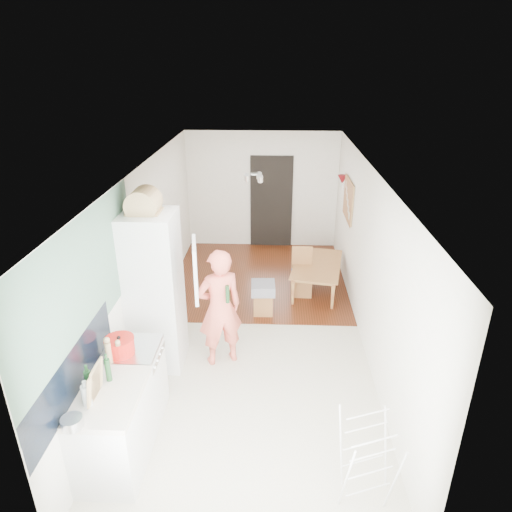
# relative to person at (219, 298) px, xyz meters

# --- Properties ---
(room_shell) EXTENTS (3.20, 7.00, 2.50)m
(room_shell) POSITION_rel_person_xyz_m (0.43, 0.75, 0.27)
(room_shell) COLOR white
(room_shell) RESTS_ON ground
(floor) EXTENTS (3.20, 7.00, 0.01)m
(floor) POSITION_rel_person_xyz_m (0.43, 0.75, -0.98)
(floor) COLOR beige
(floor) RESTS_ON ground
(wood_floor_overlay) EXTENTS (3.20, 3.30, 0.01)m
(wood_floor_overlay) POSITION_rel_person_xyz_m (0.43, 2.60, -0.98)
(wood_floor_overlay) COLOR #5C2411
(wood_floor_overlay) RESTS_ON room_shell
(sage_wall_panel) EXTENTS (0.02, 3.00, 1.30)m
(sage_wall_panel) POSITION_rel_person_xyz_m (-1.16, -1.25, 0.87)
(sage_wall_panel) COLOR slate
(sage_wall_panel) RESTS_ON room_shell
(tile_splashback) EXTENTS (0.02, 1.90, 0.50)m
(tile_splashback) POSITION_rel_person_xyz_m (-1.15, -1.80, 0.17)
(tile_splashback) COLOR black
(tile_splashback) RESTS_ON room_shell
(doorway_recess) EXTENTS (0.90, 0.04, 2.00)m
(doorway_recess) POSITION_rel_person_xyz_m (0.63, 4.23, 0.02)
(doorway_recess) COLOR black
(doorway_recess) RESTS_ON room_shell
(base_cabinet) EXTENTS (0.60, 0.90, 0.86)m
(base_cabinet) POSITION_rel_person_xyz_m (-0.87, -1.80, -0.55)
(base_cabinet) COLOR silver
(base_cabinet) RESTS_ON room_shell
(worktop) EXTENTS (0.62, 0.92, 0.06)m
(worktop) POSITION_rel_person_xyz_m (-0.87, -1.80, -0.09)
(worktop) COLOR silver
(worktop) RESTS_ON room_shell
(range_cooker) EXTENTS (0.60, 0.60, 0.88)m
(range_cooker) POSITION_rel_person_xyz_m (-0.87, -1.05, -0.54)
(range_cooker) COLOR silver
(range_cooker) RESTS_ON room_shell
(cooker_top) EXTENTS (0.60, 0.60, 0.04)m
(cooker_top) POSITION_rel_person_xyz_m (-0.87, -1.05, -0.08)
(cooker_top) COLOR silver
(cooker_top) RESTS_ON room_shell
(fridge_housing) EXTENTS (0.66, 0.66, 2.15)m
(fridge_housing) POSITION_rel_person_xyz_m (-0.84, -0.03, 0.09)
(fridge_housing) COLOR silver
(fridge_housing) RESTS_ON room_shell
(fridge_door) EXTENTS (0.14, 0.56, 0.70)m
(fridge_door) POSITION_rel_person_xyz_m (-0.23, -0.33, 0.57)
(fridge_door) COLOR silver
(fridge_door) RESTS_ON room_shell
(fridge_interior) EXTENTS (0.02, 0.52, 0.66)m
(fridge_interior) POSITION_rel_person_xyz_m (-0.53, -0.03, 0.57)
(fridge_interior) COLOR white
(fridge_interior) RESTS_ON room_shell
(pinboard) EXTENTS (0.03, 0.90, 0.70)m
(pinboard) POSITION_rel_person_xyz_m (2.01, 2.65, 0.57)
(pinboard) COLOR tan
(pinboard) RESTS_ON room_shell
(pinboard_frame) EXTENTS (0.00, 0.94, 0.74)m
(pinboard_frame) POSITION_rel_person_xyz_m (2.00, 2.65, 0.57)
(pinboard_frame) COLOR #9F723A
(pinboard_frame) RESTS_ON room_shell
(wall_sconce) EXTENTS (0.18, 0.18, 0.16)m
(wall_sconce) POSITION_rel_person_xyz_m (1.97, 3.30, 0.77)
(wall_sconce) COLOR maroon
(wall_sconce) RESTS_ON room_shell
(person) EXTENTS (0.85, 0.72, 1.97)m
(person) POSITION_rel_person_xyz_m (0.00, 0.00, 0.00)
(person) COLOR #F36956
(person) RESTS_ON floor
(dining_table) EXTENTS (0.89, 1.33, 0.43)m
(dining_table) POSITION_rel_person_xyz_m (1.50, 2.16, -0.77)
(dining_table) COLOR #9F723A
(dining_table) RESTS_ON floor
(dining_chair) EXTENTS (0.36, 0.36, 0.85)m
(dining_chair) POSITION_rel_person_xyz_m (1.20, 1.98, -0.56)
(dining_chair) COLOR #9F723A
(dining_chair) RESTS_ON floor
(stool) EXTENTS (0.31, 0.31, 0.40)m
(stool) POSITION_rel_person_xyz_m (0.55, 1.29, -0.78)
(stool) COLOR #9F723A
(stool) RESTS_ON floor
(grey_drape) EXTENTS (0.39, 0.39, 0.17)m
(grey_drape) POSITION_rel_person_xyz_m (0.54, 1.25, -0.50)
(grey_drape) COLOR gray
(grey_drape) RESTS_ON stool
(drying_rack) EXTENTS (0.56, 0.54, 0.88)m
(drying_rack) POSITION_rel_person_xyz_m (1.60, -2.06, -0.54)
(drying_rack) COLOR silver
(drying_rack) RESTS_ON floor
(bread_bin) EXTENTS (0.44, 0.42, 0.21)m
(bread_bin) POSITION_rel_person_xyz_m (-0.87, 0.00, 1.27)
(bread_bin) COLOR tan
(bread_bin) RESTS_ON fridge_housing
(red_casserole) EXTENTS (0.37, 0.37, 0.19)m
(red_casserole) POSITION_rel_person_xyz_m (-0.95, -1.15, 0.03)
(red_casserole) COLOR red
(red_casserole) RESTS_ON cooker_top
(steel_pan) EXTENTS (0.21, 0.21, 0.10)m
(steel_pan) POSITION_rel_person_xyz_m (-1.03, -2.23, -0.02)
(steel_pan) COLOR silver
(steel_pan) RESTS_ON worktop
(held_bottle) EXTENTS (0.05, 0.05, 0.24)m
(held_bottle) POSITION_rel_person_xyz_m (0.12, -0.11, 0.12)
(held_bottle) COLOR #1B411F
(held_bottle) RESTS_ON person
(bottle_a) EXTENTS (0.08, 0.08, 0.28)m
(bottle_a) POSITION_rel_person_xyz_m (-1.02, -1.83, 0.08)
(bottle_a) COLOR #1B411F
(bottle_a) RESTS_ON worktop
(bottle_b) EXTENTS (0.06, 0.06, 0.25)m
(bottle_b) POSITION_rel_person_xyz_m (-0.92, -1.61, 0.06)
(bottle_b) COLOR #1B411F
(bottle_b) RESTS_ON worktop
(bottle_c) EXTENTS (0.10, 0.10, 0.22)m
(bottle_c) POSITION_rel_person_xyz_m (-0.99, -1.96, 0.04)
(bottle_c) COLOR beige
(bottle_c) RESTS_ON worktop
(pepper_mill_front) EXTENTS (0.08, 0.08, 0.24)m
(pepper_mill_front) POSITION_rel_person_xyz_m (-1.01, -1.31, 0.06)
(pepper_mill_front) COLOR tan
(pepper_mill_front) RESTS_ON worktop
(pepper_mill_back) EXTENTS (0.07, 0.07, 0.19)m
(pepper_mill_back) POSITION_rel_person_xyz_m (-0.92, -1.27, 0.03)
(pepper_mill_back) COLOR tan
(pepper_mill_back) RESTS_ON worktop
(chopping_boards) EXTENTS (0.07, 0.26, 0.35)m
(chopping_boards) POSITION_rel_person_xyz_m (-0.95, -1.86, 0.11)
(chopping_boards) COLOR tan
(chopping_boards) RESTS_ON worktop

